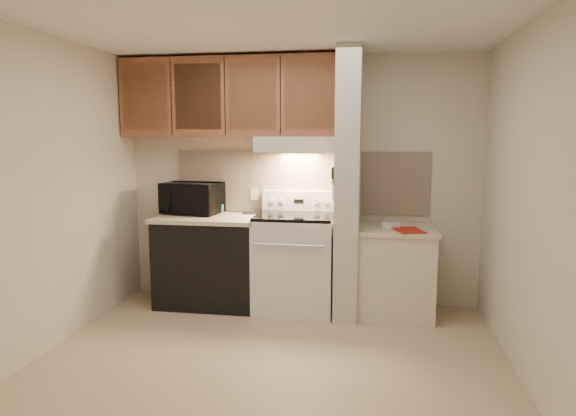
# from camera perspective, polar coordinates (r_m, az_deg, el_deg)

# --- Properties ---
(floor) EXTENTS (3.60, 3.60, 0.00)m
(floor) POSITION_cam_1_polar(r_m,az_deg,el_deg) (4.15, -1.73, -16.27)
(floor) COLOR tan
(floor) RESTS_ON ground
(ceiling) EXTENTS (3.60, 3.60, 0.00)m
(ceiling) POSITION_cam_1_polar(r_m,az_deg,el_deg) (3.86, -1.90, 19.86)
(ceiling) COLOR white
(ceiling) RESTS_ON wall_back
(wall_back) EXTENTS (3.60, 2.50, 0.02)m
(wall_back) POSITION_cam_1_polar(r_m,az_deg,el_deg) (5.28, 1.37, 3.06)
(wall_back) COLOR beige
(wall_back) RESTS_ON floor
(wall_left) EXTENTS (0.02, 3.00, 2.50)m
(wall_left) POSITION_cam_1_polar(r_m,az_deg,el_deg) (4.52, -24.81, 1.48)
(wall_left) COLOR beige
(wall_left) RESTS_ON floor
(wall_right) EXTENTS (0.02, 3.00, 2.50)m
(wall_right) POSITION_cam_1_polar(r_m,az_deg,el_deg) (3.88, 25.22, 0.50)
(wall_right) COLOR beige
(wall_right) RESTS_ON floor
(backsplash) EXTENTS (2.60, 0.02, 0.63)m
(backsplash) POSITION_cam_1_polar(r_m,az_deg,el_deg) (5.27, 1.35, 2.88)
(backsplash) COLOR #FEE4CA
(backsplash) RESTS_ON wall_back
(range_body) EXTENTS (0.76, 0.65, 0.92)m
(range_body) POSITION_cam_1_polar(r_m,az_deg,el_deg) (5.08, 0.79, -6.20)
(range_body) COLOR silver
(range_body) RESTS_ON floor
(oven_window) EXTENTS (0.50, 0.01, 0.30)m
(oven_window) POSITION_cam_1_polar(r_m,az_deg,el_deg) (4.76, 0.21, -6.66)
(oven_window) COLOR black
(oven_window) RESTS_ON range_body
(oven_handle) EXTENTS (0.65, 0.02, 0.02)m
(oven_handle) POSITION_cam_1_polar(r_m,az_deg,el_deg) (4.68, 0.14, -4.16)
(oven_handle) COLOR silver
(oven_handle) RESTS_ON range_body
(cooktop) EXTENTS (0.74, 0.64, 0.03)m
(cooktop) POSITION_cam_1_polar(r_m,az_deg,el_deg) (4.98, 0.80, -0.89)
(cooktop) COLOR black
(cooktop) RESTS_ON range_body
(range_backguard) EXTENTS (0.76, 0.08, 0.20)m
(range_backguard) POSITION_cam_1_polar(r_m,az_deg,el_deg) (5.24, 1.27, 0.82)
(range_backguard) COLOR silver
(range_backguard) RESTS_ON range_body
(range_display) EXTENTS (0.10, 0.01, 0.04)m
(range_display) POSITION_cam_1_polar(r_m,az_deg,el_deg) (5.20, 1.21, 0.77)
(range_display) COLOR black
(range_display) RESTS_ON range_backguard
(range_knob_left_outer) EXTENTS (0.05, 0.02, 0.05)m
(range_knob_left_outer) POSITION_cam_1_polar(r_m,az_deg,el_deg) (5.25, -1.83, 0.83)
(range_knob_left_outer) COLOR silver
(range_knob_left_outer) RESTS_ON range_backguard
(range_knob_left_inner) EXTENTS (0.05, 0.02, 0.05)m
(range_knob_left_inner) POSITION_cam_1_polar(r_m,az_deg,el_deg) (5.23, -0.75, 0.80)
(range_knob_left_inner) COLOR silver
(range_knob_left_inner) RESTS_ON range_backguard
(range_knob_right_inner) EXTENTS (0.05, 0.02, 0.05)m
(range_knob_right_inner) POSITION_cam_1_polar(r_m,az_deg,el_deg) (5.18, 3.17, 0.72)
(range_knob_right_inner) COLOR silver
(range_knob_right_inner) RESTS_ON range_backguard
(range_knob_right_outer) EXTENTS (0.05, 0.02, 0.05)m
(range_knob_right_outer) POSITION_cam_1_polar(r_m,az_deg,el_deg) (5.17, 4.27, 0.70)
(range_knob_right_outer) COLOR silver
(range_knob_right_outer) RESTS_ON range_backguard
(dishwasher_front) EXTENTS (1.00, 0.63, 0.87)m
(dishwasher_front) POSITION_cam_1_polar(r_m,az_deg,el_deg) (5.29, -8.71, -5.98)
(dishwasher_front) COLOR black
(dishwasher_front) RESTS_ON floor
(left_countertop) EXTENTS (1.04, 0.67, 0.04)m
(left_countertop) POSITION_cam_1_polar(r_m,az_deg,el_deg) (5.20, -8.81, -1.11)
(left_countertop) COLOR beige
(left_countertop) RESTS_ON dishwasher_front
(spoon_rest) EXTENTS (0.21, 0.08, 0.01)m
(spoon_rest) POSITION_cam_1_polar(r_m,az_deg,el_deg) (5.28, -4.01, -0.60)
(spoon_rest) COLOR black
(spoon_rest) RESTS_ON left_countertop
(teal_jar) EXTENTS (0.11, 0.11, 0.09)m
(teal_jar) POSITION_cam_1_polar(r_m,az_deg,el_deg) (5.38, -7.59, -0.06)
(teal_jar) COLOR #2D6566
(teal_jar) RESTS_ON left_countertop
(outlet) EXTENTS (0.08, 0.01, 0.12)m
(outlet) POSITION_cam_1_polar(r_m,az_deg,el_deg) (5.36, -3.76, 1.51)
(outlet) COLOR beige
(outlet) RESTS_ON backsplash
(microwave) EXTENTS (0.63, 0.47, 0.32)m
(microwave) POSITION_cam_1_polar(r_m,az_deg,el_deg) (5.38, -10.62, 1.09)
(microwave) COLOR black
(microwave) RESTS_ON left_countertop
(partition_pillar) EXTENTS (0.22, 0.70, 2.50)m
(partition_pillar) POSITION_cam_1_polar(r_m,az_deg,el_deg) (4.89, 6.73, 2.60)
(partition_pillar) COLOR beige
(partition_pillar) RESTS_ON floor
(pillar_trim) EXTENTS (0.01, 0.70, 0.04)m
(pillar_trim) POSITION_cam_1_polar(r_m,az_deg,el_deg) (4.89, 5.38, 3.21)
(pillar_trim) COLOR #925637
(pillar_trim) RESTS_ON partition_pillar
(knife_strip) EXTENTS (0.02, 0.42, 0.04)m
(knife_strip) POSITION_cam_1_polar(r_m,az_deg,el_deg) (4.84, 5.26, 3.40)
(knife_strip) COLOR black
(knife_strip) RESTS_ON partition_pillar
(knife_blade_a) EXTENTS (0.01, 0.03, 0.16)m
(knife_blade_a) POSITION_cam_1_polar(r_m,az_deg,el_deg) (4.70, 4.97, 2.05)
(knife_blade_a) COLOR silver
(knife_blade_a) RESTS_ON knife_strip
(knife_handle_a) EXTENTS (0.02, 0.02, 0.10)m
(knife_handle_a) POSITION_cam_1_polar(r_m,az_deg,el_deg) (4.66, 4.97, 3.85)
(knife_handle_a) COLOR black
(knife_handle_a) RESTS_ON knife_strip
(knife_blade_b) EXTENTS (0.01, 0.04, 0.18)m
(knife_blade_b) POSITION_cam_1_polar(r_m,az_deg,el_deg) (4.76, 5.03, 2.01)
(knife_blade_b) COLOR silver
(knife_blade_b) RESTS_ON knife_strip
(knife_handle_b) EXTENTS (0.02, 0.02, 0.10)m
(knife_handle_b) POSITION_cam_1_polar(r_m,az_deg,el_deg) (4.75, 5.05, 3.92)
(knife_handle_b) COLOR black
(knife_handle_b) RESTS_ON knife_strip
(knife_blade_c) EXTENTS (0.01, 0.04, 0.20)m
(knife_blade_c) POSITION_cam_1_polar(r_m,az_deg,el_deg) (4.85, 5.11, 1.99)
(knife_blade_c) COLOR silver
(knife_blade_c) RESTS_ON knife_strip
(knife_handle_c) EXTENTS (0.02, 0.02, 0.10)m
(knife_handle_c) POSITION_cam_1_polar(r_m,az_deg,el_deg) (4.84, 5.13, 4.00)
(knife_handle_c) COLOR black
(knife_handle_c) RESTS_ON knife_strip
(knife_blade_d) EXTENTS (0.01, 0.04, 0.16)m
(knife_blade_d) POSITION_cam_1_polar(r_m,az_deg,el_deg) (4.93, 5.18, 2.33)
(knife_blade_d) COLOR silver
(knife_blade_d) RESTS_ON knife_strip
(knife_handle_d) EXTENTS (0.02, 0.02, 0.10)m
(knife_handle_d) POSITION_cam_1_polar(r_m,az_deg,el_deg) (4.92, 5.21, 4.06)
(knife_handle_d) COLOR black
(knife_handle_d) RESTS_ON knife_strip
(knife_blade_e) EXTENTS (0.01, 0.04, 0.18)m
(knife_blade_e) POSITION_cam_1_polar(r_m,az_deg,el_deg) (5.02, 5.26, 2.31)
(knife_blade_e) COLOR silver
(knife_blade_e) RESTS_ON knife_strip
(knife_handle_e) EXTENTS (0.02, 0.02, 0.10)m
(knife_handle_e) POSITION_cam_1_polar(r_m,az_deg,el_deg) (5.01, 5.28, 4.13)
(knife_handle_e) COLOR black
(knife_handle_e) RESTS_ON knife_strip
(oven_mitt) EXTENTS (0.03, 0.11, 0.26)m
(oven_mitt) POSITION_cam_1_polar(r_m,az_deg,el_deg) (5.07, 5.31, 1.88)
(oven_mitt) COLOR slate
(oven_mitt) RESTS_ON partition_pillar
(right_cab_base) EXTENTS (0.70, 0.60, 0.81)m
(right_cab_base) POSITION_cam_1_polar(r_m,az_deg,el_deg) (5.04, 11.84, -7.13)
(right_cab_base) COLOR beige
(right_cab_base) RESTS_ON floor
(right_countertop) EXTENTS (0.74, 0.64, 0.04)m
(right_countertop) POSITION_cam_1_polar(r_m,az_deg,el_deg) (4.94, 11.98, -2.37)
(right_countertop) COLOR beige
(right_countertop) RESTS_ON right_cab_base
(red_folder) EXTENTS (0.31, 0.36, 0.01)m
(red_folder) POSITION_cam_1_polar(r_m,az_deg,el_deg) (4.80, 13.26, -2.42)
(red_folder) COLOR #B01E12
(red_folder) RESTS_ON right_countertop
(white_box) EXTENTS (0.17, 0.12, 0.04)m
(white_box) POSITION_cam_1_polar(r_m,az_deg,el_deg) (4.95, 11.41, -1.85)
(white_box) COLOR white
(white_box) RESTS_ON right_countertop
(range_hood) EXTENTS (0.78, 0.44, 0.15)m
(range_hood) POSITION_cam_1_polar(r_m,az_deg,el_deg) (5.04, 1.03, 7.09)
(range_hood) COLOR beige
(range_hood) RESTS_ON upper_cabinets
(hood_lip) EXTENTS (0.78, 0.04, 0.06)m
(hood_lip) POSITION_cam_1_polar(r_m,az_deg,el_deg) (4.84, 0.66, 6.52)
(hood_lip) COLOR beige
(hood_lip) RESTS_ON range_hood
(upper_cabinets) EXTENTS (2.18, 0.33, 0.77)m
(upper_cabinets) POSITION_cam_1_polar(r_m,az_deg,el_deg) (5.25, -6.53, 12.10)
(upper_cabinets) COLOR #925637
(upper_cabinets) RESTS_ON wall_back
(cab_door_a) EXTENTS (0.46, 0.01, 0.63)m
(cab_door_a) POSITION_cam_1_polar(r_m,az_deg,el_deg) (5.38, -15.59, 11.76)
(cab_door_a) COLOR #925637
(cab_door_a) RESTS_ON upper_cabinets
(cab_gap_a) EXTENTS (0.01, 0.01, 0.73)m
(cab_gap_a) POSITION_cam_1_polar(r_m,az_deg,el_deg) (5.27, -12.85, 11.94)
(cab_gap_a) COLOR black
(cab_gap_a) RESTS_ON upper_cabinets
(cab_door_b) EXTENTS (0.46, 0.01, 0.63)m
(cab_door_b) POSITION_cam_1_polar(r_m,az_deg,el_deg) (5.18, -9.99, 12.09)
(cab_door_b) COLOR #925637
(cab_door_b) RESTS_ON upper_cabinets
(cab_gap_b) EXTENTS (0.01, 0.01, 0.73)m
(cab_gap_b) POSITION_cam_1_polar(r_m,az_deg,el_deg) (5.09, -7.04, 12.22)
(cab_gap_b) COLOR black
(cab_gap_b) RESTS_ON upper_cabinets
(cab_door_c) EXTENTS (0.46, 0.01, 0.63)m
(cab_door_c) POSITION_cam_1_polar(r_m,az_deg,el_deg) (5.02, -3.98, 12.32)
(cab_door_c) COLOR #925637
(cab_door_c) RESTS_ON upper_cabinets
(cab_gap_c) EXTENTS (0.01, 0.01, 0.73)m
(cab_gap_c) POSITION_cam_1_polar(r_m,az_deg,el_deg) (4.97, -0.85, 12.39)
(cab_gap_c) COLOR black
(cab_gap_c) RESTS_ON upper_cabinets
(cab_door_d) EXTENTS (0.46, 0.01, 0.63)m
(cab_door_d) POSITION_cam_1_polar(r_m,az_deg,el_deg) (4.93, 2.34, 12.42)
(cab_door_d) COLOR #925637
(cab_door_d) RESTS_ON upper_cabinets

